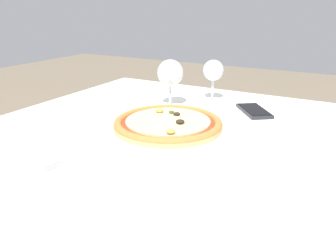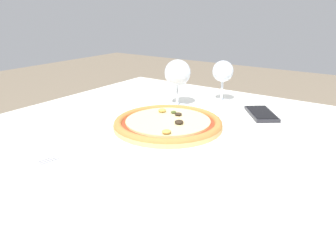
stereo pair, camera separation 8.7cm
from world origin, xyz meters
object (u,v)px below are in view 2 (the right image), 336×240
object	(u,v)px
dining_table	(192,168)
wine_glass_far_right	(178,74)
wine_glass_far_left	(223,73)
cell_phone	(261,114)
fork	(24,170)
pizza_plate	(168,124)

from	to	relation	value
dining_table	wine_glass_far_right	xyz separation A→B (m)	(-0.19, 0.22, 0.19)
wine_glass_far_left	cell_phone	size ratio (longest dim) A/B	0.92
fork	cell_phone	bearing A→B (deg)	66.64
wine_glass_far_left	fork	bearing A→B (deg)	-98.55
cell_phone	fork	bearing A→B (deg)	-113.36
wine_glass_far_right	cell_phone	distance (m)	0.29
dining_table	wine_glass_far_left	bearing A→B (deg)	104.86
pizza_plate	fork	size ratio (longest dim) A/B	1.84
dining_table	wine_glass_far_right	size ratio (longest dim) A/B	7.68
dining_table	fork	size ratio (longest dim) A/B	7.09
pizza_plate	fork	xyz separation A→B (m)	(-0.11, -0.36, -0.01)
cell_phone	wine_glass_far_right	bearing A→B (deg)	-165.79
fork	wine_glass_far_right	distance (m)	0.57
wine_glass_far_left	wine_glass_far_right	world-z (taller)	wine_glass_far_right
dining_table	cell_phone	size ratio (longest dim) A/B	7.65
pizza_plate	cell_phone	bearing A→B (deg)	59.07
fork	wine_glass_far_left	world-z (taller)	wine_glass_far_left
pizza_plate	wine_glass_far_left	world-z (taller)	wine_glass_far_left
pizza_plate	wine_glass_far_right	size ratio (longest dim) A/B	1.99
wine_glass_far_left	wine_glass_far_right	distance (m)	0.17
wine_glass_far_right	cell_phone	size ratio (longest dim) A/B	1.00
wine_glass_far_left	dining_table	bearing A→B (deg)	-75.14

